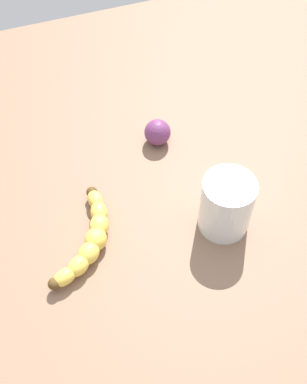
% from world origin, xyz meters
% --- Properties ---
extents(wooden_tabletop, '(1.20, 1.20, 0.03)m').
position_xyz_m(wooden_tabletop, '(0.00, 0.00, 0.01)').
color(wooden_tabletop, '#81614A').
rests_on(wooden_tabletop, ground).
extents(banana, '(0.13, 0.18, 0.04)m').
position_xyz_m(banana, '(-0.15, -0.07, 0.05)').
color(banana, '#F0C74C').
rests_on(banana, wooden_tabletop).
extents(smoothie_glass, '(0.09, 0.09, 0.11)m').
position_xyz_m(smoothie_glass, '(0.08, -0.11, 0.08)').
color(smoothie_glass, silver).
rests_on(smoothie_glass, wooden_tabletop).
extents(plum_fruit, '(0.05, 0.05, 0.05)m').
position_xyz_m(plum_fruit, '(0.04, 0.11, 0.06)').
color(plum_fruit, '#6B3360').
rests_on(plum_fruit, wooden_tabletop).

